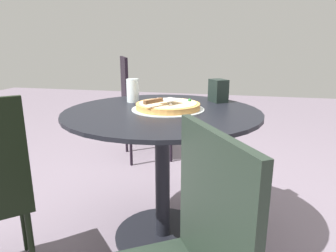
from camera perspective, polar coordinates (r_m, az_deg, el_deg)
The scene contains 7 objects.
ground_plane at distance 1.78m, azimuth -0.98°, elevation -20.00°, with size 10.00×10.00×0.00m, color slate.
patio_table at distance 1.54m, azimuth -1.07°, elevation -4.06°, with size 0.97×0.97×0.71m.
pizza_on_tray at distance 1.51m, azimuth 0.00°, elevation 3.77°, with size 0.36×0.36×0.05m.
pizza_server at distance 1.43m, azimuth -1.34°, elevation 4.87°, with size 0.21×0.15×0.02m.
drinking_cup at distance 1.71m, azimuth -6.68°, elevation 6.69°, with size 0.07×0.07×0.13m, color white.
napkin_dispenser at distance 1.73m, azimuth 9.48°, elevation 6.60°, with size 0.10×0.08×0.13m, color black.
patio_chair_corner at distance 2.73m, azimuth -5.73°, elevation 4.60°, with size 0.56×0.56×0.92m.
Camera 1 is at (-1.41, -0.35, 1.03)m, focal length 32.26 mm.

